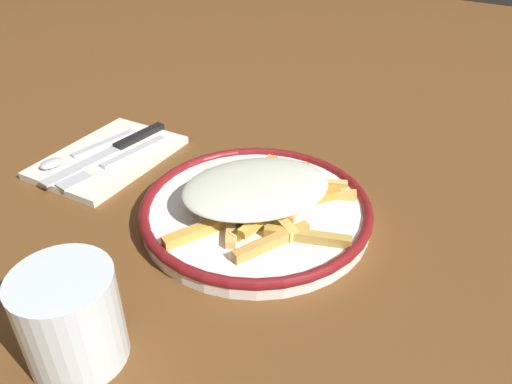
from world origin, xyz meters
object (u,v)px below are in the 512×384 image
fork (115,161)px  spoon (73,155)px  plate (256,210)px  fries_heap (262,193)px  knife (118,147)px  water_glass (71,318)px  napkin (109,157)px

fork → spoon: spoon is taller
spoon → plate: bearing=-173.1°
fries_heap → knife: bearing=-3.6°
fork → water_glass: 0.32m
napkin → spoon: (0.03, 0.03, 0.01)m
fries_heap → spoon: bearing=7.2°
napkin → knife: 0.02m
plate → water_glass: 0.25m
plate → napkin: (0.25, 0.00, -0.01)m
knife → water_glass: 0.36m
plate → knife: size_ratio=1.31×
napkin → water_glass: size_ratio=2.20×
fork → knife: 0.04m
fork → spoon: bearing=20.7°
plate → knife: (0.25, -0.02, 0.00)m
spoon → fries_heap: bearing=-172.8°
napkin → spoon: size_ratio=1.30×
plate → spoon: 0.29m
plate → fries_heap: (-0.01, -0.00, 0.03)m
fries_heap → knife: size_ratio=1.09×
napkin → fork: bearing=155.7°
spoon → napkin: bearing=-133.1°
fork → fries_heap: bearing=-176.4°
fries_heap → knife: fries_heap is taller
knife → fries_heap: bearing=176.4°
water_glass → fries_heap: bearing=-95.5°
fries_heap → fork: (0.23, 0.01, -0.03)m
plate → spoon: plate is taller
spoon → water_glass: size_ratio=1.70×
plate → fork: size_ratio=1.56×
plate → knife: bearing=-4.3°
plate → fries_heap: fries_heap is taller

